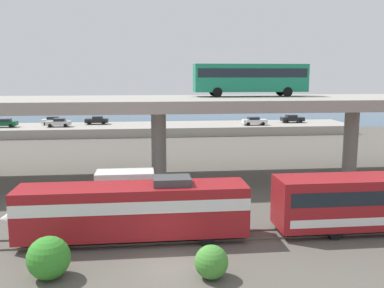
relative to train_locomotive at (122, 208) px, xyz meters
name	(u,v)px	position (x,y,z in m)	size (l,w,h in m)	color
ground_plane	(171,266)	(2.89, -4.00, -2.19)	(260.00, 260.00, 0.00)	#565149
rail_strip_near	(168,243)	(2.89, -0.76, -2.13)	(110.00, 0.12, 0.12)	#59544C
rail_strip_far	(167,234)	(2.89, 0.76, -2.13)	(110.00, 0.12, 0.12)	#59544C
train_locomotive	(122,208)	(0.00, 0.00, 0.00)	(15.66, 3.04, 4.18)	maroon
highway_overpass	(158,106)	(2.89, 16.00, 5.36)	(96.00, 11.75, 8.36)	#9E998E
transit_bus_on_overpass	(250,77)	(12.71, 18.06, 8.23)	(12.00, 2.68, 3.40)	#197A56
service_truck_west	(136,188)	(0.77, 6.93, -0.56)	(6.80, 2.46, 3.04)	#B7B7BC
pier_parking_lot	(153,129)	(2.89, 51.00, -1.41)	(72.92, 11.21, 1.56)	#9E998E
parked_car_0	(54,121)	(-15.09, 52.89, 0.14)	(4.29, 1.90, 1.50)	silver
parked_car_1	(254,121)	(21.20, 48.46, 0.14)	(4.40, 1.97, 1.50)	silver
parked_car_2	(59,122)	(-13.59, 49.59, 0.14)	(4.21, 1.85, 1.50)	#B7B7BC
parked_car_3	(97,120)	(-7.38, 52.90, 0.14)	(4.16, 1.89, 1.50)	black
parked_car_4	(292,119)	(29.44, 51.66, 0.14)	(4.34, 1.89, 1.50)	black
parked_car_5	(4,123)	(-23.02, 50.03, 0.14)	(4.61, 1.84, 1.50)	#0C4C26
harbor_water	(151,120)	(2.89, 74.00, -2.19)	(140.00, 36.00, 0.01)	#2D5170
shrub_left	(49,258)	(-3.60, -4.75, -1.05)	(2.29, 2.29, 2.29)	#358A2A
shrub_right	(211,262)	(4.94, -5.66, -1.29)	(1.81, 1.81, 1.81)	#428C32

